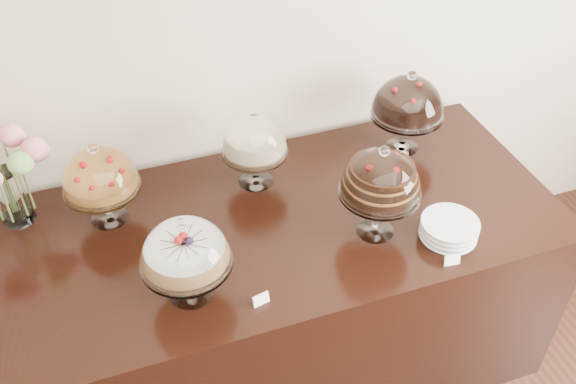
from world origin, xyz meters
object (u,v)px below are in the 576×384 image
object	(u,v)px
cake_stand_dark_choco	(408,100)
cake_stand_fruit_tart	(99,174)
cake_stand_cheesecake	(254,139)
cake_stand_sugar_sponge	(185,249)
flower_vase	(0,169)
plate_stack	(449,229)
cake_stand_choco_layer	(381,177)
display_counter	(284,293)

from	to	relation	value
cake_stand_dark_choco	cake_stand_fruit_tart	size ratio (longest dim) A/B	1.07
cake_stand_cheesecake	cake_stand_fruit_tart	xyz separation A→B (m)	(-0.62, -0.03, 0.00)
cake_stand_cheesecake	cake_stand_dark_choco	world-z (taller)	cake_stand_dark_choco
cake_stand_sugar_sponge	cake_stand_dark_choco	bearing A→B (deg)	25.73
flower_vase	cake_stand_dark_choco	bearing A→B (deg)	-2.38
flower_vase	plate_stack	xyz separation A→B (m)	(1.55, -0.64, -0.22)
cake_stand_sugar_sponge	flower_vase	world-z (taller)	flower_vase
cake_stand_fruit_tart	plate_stack	distance (m)	1.34
cake_stand_choco_layer	cake_stand_cheesecake	world-z (taller)	cake_stand_choco_layer
cake_stand_cheesecake	plate_stack	distance (m)	0.84
cake_stand_dark_choco	cake_stand_choco_layer	bearing A→B (deg)	-127.62
cake_stand_sugar_sponge	cake_stand_choco_layer	xyz separation A→B (m)	(0.74, 0.07, 0.05)
flower_vase	plate_stack	distance (m)	1.69
cake_stand_dark_choco	plate_stack	distance (m)	0.62
cake_stand_sugar_sponge	cake_stand_dark_choco	world-z (taller)	cake_stand_dark_choco
flower_vase	cake_stand_cheesecake	bearing A→B (deg)	-4.64
display_counter	cake_stand_dark_choco	distance (m)	1.00
flower_vase	plate_stack	world-z (taller)	flower_vase
display_counter	cake_stand_cheesecake	size ratio (longest dim) A/B	6.08
display_counter	cake_stand_cheesecake	xyz separation A→B (m)	(-0.03, 0.26, 0.67)
display_counter	cake_stand_cheesecake	world-z (taller)	cake_stand_cheesecake
cake_stand_sugar_sponge	flower_vase	size ratio (longest dim) A/B	0.83
cake_stand_sugar_sponge	cake_stand_dark_choco	distance (m)	1.21
cake_stand_sugar_sponge	cake_stand_dark_choco	size ratio (longest dim) A/B	0.92
cake_stand_fruit_tart	flower_vase	bearing A→B (deg)	163.10
display_counter	flower_vase	distance (m)	1.27
cake_stand_cheesecake	cake_stand_dark_choco	bearing A→B (deg)	0.75
cake_stand_choco_layer	cake_stand_fruit_tart	world-z (taller)	cake_stand_choco_layer
cake_stand_sugar_sponge	plate_stack	world-z (taller)	cake_stand_sugar_sponge
display_counter	cake_stand_sugar_sponge	size ratio (longest dim) A/B	6.17
display_counter	cake_stand_fruit_tart	size ratio (longest dim) A/B	6.07
cake_stand_fruit_tart	cake_stand_dark_choco	bearing A→B (deg)	1.54
plate_stack	cake_stand_cheesecake	bearing A→B (deg)	136.50
cake_stand_cheesecake	cake_stand_fruit_tart	world-z (taller)	same
display_counter	cake_stand_sugar_sponge	distance (m)	0.84
cake_stand_sugar_sponge	cake_stand_cheesecake	distance (m)	0.65
cake_stand_fruit_tart	plate_stack	xyz separation A→B (m)	(1.21, -0.54, -0.19)
cake_stand_cheesecake	display_counter	bearing A→B (deg)	-82.80
display_counter	plate_stack	xyz separation A→B (m)	(0.56, -0.30, 0.49)
cake_stand_cheesecake	flower_vase	bearing A→B (deg)	175.36
cake_stand_dark_choco	flower_vase	world-z (taller)	flower_vase
display_counter	cake_stand_fruit_tart	world-z (taller)	cake_stand_fruit_tart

